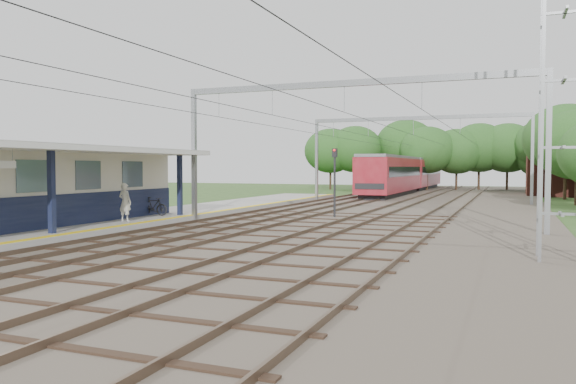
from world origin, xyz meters
The scene contains 15 objects.
ground centered at (0.00, 0.00, 0.00)m, with size 160.00×160.00×0.00m, color #2D4C1E.
ballast_bed centered at (4.00, 30.00, 0.05)m, with size 18.00×90.00×0.10m, color #473D33.
platform centered at (-7.50, 14.00, 0.17)m, with size 5.00×52.00×0.35m, color gray.
yellow_stripe centered at (-5.25, 14.00, 0.35)m, with size 0.45×52.00×0.01m, color yellow.
station_building centered at (-8.88, 7.00, 2.04)m, with size 3.41×18.00×3.40m.
canopy centered at (-7.77, 6.00, 3.64)m, with size 6.40×20.00×3.44m.
rail_tracks centered at (1.50, 30.00, 0.18)m, with size 11.80×88.00×0.15m.
catenary_system centered at (3.39, 25.28, 5.51)m, with size 17.22×88.00×7.00m.
lattice_pylon centered at (12.00, 8.00, 6.00)m, with size 1.30×1.30×12.00m.
tree_band centered at (3.84, 57.12, 4.92)m, with size 31.72×30.88×8.82m.
house_far centered at (16.00, 52.00, 3.23)m, with size 8.00×6.12×8.66m.
person centered at (-6.35, 10.99, 1.25)m, with size 0.66×0.43×1.81m, color beige.
bicycle centered at (-6.96, 14.10, 0.84)m, with size 0.46×1.64×0.98m, color black.
train centered at (-0.50, 54.24, 2.19)m, with size 3.00×37.34×3.93m.
signal_post centered at (1.35, 19.54, 2.41)m, with size 0.28×0.25×3.96m.
Camera 1 is at (10.60, -10.68, 2.91)m, focal length 35.00 mm.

